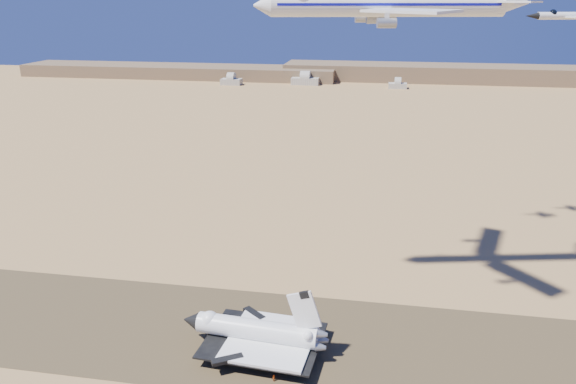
% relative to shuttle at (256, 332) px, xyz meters
% --- Properties ---
extents(ground, '(1200.00, 1200.00, 0.00)m').
position_rel_shuttle_xyz_m(ground, '(1.09, 5.65, -5.35)').
color(ground, '#B17B4E').
rests_on(ground, ground).
extents(runway, '(600.00, 50.00, 0.06)m').
position_rel_shuttle_xyz_m(runway, '(1.09, 5.65, -5.32)').
color(runway, '#4E3F27').
rests_on(runway, ground).
extents(ridgeline, '(960.00, 90.00, 18.00)m').
position_rel_shuttle_xyz_m(ridgeline, '(66.41, 532.96, 2.27)').
color(ridgeline, '#7A6344').
rests_on(ridgeline, ground).
extents(hangars, '(200.50, 29.50, 30.00)m').
position_rel_shuttle_xyz_m(hangars, '(-62.91, 484.08, -0.52)').
color(hangars, '#AFAA9B').
rests_on(hangars, ground).
extents(shuttle, '(40.52, 26.74, 19.92)m').
position_rel_shuttle_xyz_m(shuttle, '(0.00, 0.00, 0.00)').
color(shuttle, white).
rests_on(shuttle, runway).
extents(carrier_747, '(76.15, 57.47, 18.93)m').
position_rel_shuttle_xyz_m(carrier_747, '(27.75, 36.52, 83.04)').
color(carrier_747, white).
extents(crew_a, '(0.43, 0.65, 1.77)m').
position_rel_shuttle_xyz_m(crew_a, '(8.89, -8.47, -4.41)').
color(crew_a, '#C7410B').
rests_on(crew_a, runway).
extents(crew_b, '(0.88, 0.93, 1.69)m').
position_rel_shuttle_xyz_m(crew_b, '(7.42, -12.17, -4.45)').
color(crew_b, '#C7410B').
rests_on(crew_b, runway).
extents(crew_c, '(1.18, 1.16, 1.87)m').
position_rel_shuttle_xyz_m(crew_c, '(7.34, -8.02, -4.36)').
color(crew_c, '#C7410B').
rests_on(crew_c, runway).
extents(chase_jet_a, '(15.05, 8.84, 3.85)m').
position_rel_shuttle_xyz_m(chase_jet_a, '(64.45, -4.33, 81.67)').
color(chase_jet_a, white).
extents(chase_jet_f, '(13.95, 7.74, 3.49)m').
position_rel_shuttle_xyz_m(chase_jet_f, '(68.84, 96.18, 84.35)').
color(chase_jet_f, white).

